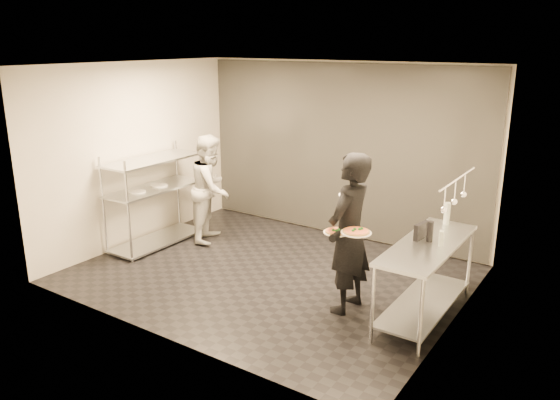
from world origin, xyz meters
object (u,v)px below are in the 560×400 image
Objects in this scene: bottle_green at (447,213)px; salad_plate at (352,194)px; chef at (211,188)px; pizza_plate_far at (356,232)px; pizza_plate_near at (337,232)px; bottle_dark at (430,232)px; pass_rack at (155,197)px; bottle_clear at (441,239)px; prep_counter at (426,267)px; waiter at (349,234)px; pos_monitor at (421,231)px.

salad_plate is at bearing -138.83° from bottle_green.
pizza_plate_far is (3.09, -1.17, 0.23)m from chef.
pizza_plate_near is 1.24× the size of bottle_dark.
salad_plate reaches higher than pizza_plate_far.
pass_rack is 5.89× the size of bottle_green.
bottle_clear is at bearing 32.94° from pizza_plate_far.
salad_plate is (-0.32, 0.50, 0.26)m from pizza_plate_far.
bottle_dark is (4.33, 0.05, 0.27)m from pass_rack.
chef reaches higher than salad_plate.
salad_plate is at bearing -0.45° from pass_rack.
bottle_green reaches higher than bottle_clear.
pizza_plate_near is at bearing -152.96° from prep_counter.
waiter is 6.17× the size of salad_plate.
salad_plate is at bearing 122.20° from pizza_plate_far.
bottle_green reaches higher than bottle_dark.
waiter is at bearing -66.50° from salad_plate.
prep_counter is at bearing 27.04° from pizza_plate_near.
chef reaches higher than bottle_green.
pass_rack is 6.06× the size of pos_monitor.
chef is at bearing 159.36° from pizza_plate_far.
bottle_clear is at bearing -0.28° from pass_rack.
pos_monitor is (3.61, -0.55, 0.16)m from chef.
prep_counter is 5.34× the size of pizza_plate_far.
waiter is 0.82m from pos_monitor.
bottle_clear is (4.48, -0.02, 0.24)m from pass_rack.
bottle_clear is (0.78, 0.51, -0.08)m from pizza_plate_far.
waiter reaches higher than pizza_plate_far.
bottle_clear is 0.17m from bottle_dark.
pass_rack is 0.88m from chef.
prep_counter is at bearing -84.06° from bottle_dark.
prep_counter is at bearing -27.47° from pos_monitor.
bottle_clear is (1.06, 0.44, -0.00)m from pizza_plate_near.
waiter is 0.49m from salad_plate.
pizza_plate_far is 1.40× the size of bottle_dark.
waiter is 1.33m from bottle_green.
pizza_plate_far is at bearing -114.56° from bottle_green.
pos_monitor is 0.97× the size of bottle_green.
prep_counter is at bearing 0.03° from pass_rack.
chef is 3.03m from pizza_plate_near.
chef is 9.56× the size of bottle_clear.
waiter is (-0.84, -0.30, 0.33)m from prep_counter.
chef is (-3.73, 0.63, 0.22)m from prep_counter.
bottle_green is (0.91, 0.80, -0.29)m from salad_plate.
salad_plate is at bearing -164.35° from pos_monitor.
waiter reaches higher than pass_rack.
pos_monitor is at bearing -121.40° from chef.
chef reaches higher than bottle_clear.
salad_plate reaches higher than prep_counter.
prep_counter is at bearing -86.84° from bottle_green.
pass_rack is at bearing 113.84° from chef.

